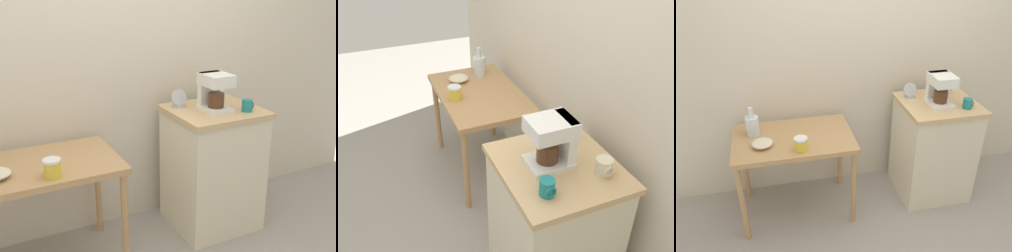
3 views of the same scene
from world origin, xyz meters
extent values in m
plane|color=gray|center=(0.00, 0.00, 0.00)|extent=(8.00, 8.00, 0.00)
cube|color=beige|center=(0.10, 0.47, 1.40)|extent=(4.40, 0.10, 2.80)
cube|color=tan|center=(-0.68, 0.06, 0.71)|extent=(0.95, 0.61, 0.04)
cylinder|color=tan|center=(-1.12, -0.21, 0.35)|extent=(0.04, 0.04, 0.69)
cylinder|color=tan|center=(-0.25, -0.21, 0.35)|extent=(0.04, 0.04, 0.69)
cylinder|color=tan|center=(-1.12, 0.32, 0.35)|extent=(0.04, 0.04, 0.69)
cylinder|color=tan|center=(-0.25, 0.32, 0.35)|extent=(0.04, 0.04, 0.69)
cube|color=beige|center=(0.55, 0.05, 0.44)|extent=(0.60, 0.55, 0.88)
cube|color=tan|center=(0.55, 0.05, 0.89)|extent=(0.63, 0.58, 0.04)
cylinder|color=beige|center=(-0.92, -0.04, 0.74)|extent=(0.07, 0.07, 0.01)
ellipsoid|color=beige|center=(-0.92, -0.04, 0.76)|extent=(0.16, 0.16, 0.04)
cylinder|color=silver|center=(-0.99, 0.17, 0.81)|extent=(0.11, 0.11, 0.16)
cylinder|color=silver|center=(-0.99, 0.17, 0.93)|extent=(0.04, 0.04, 0.08)
cylinder|color=gold|center=(-0.64, -0.15, 0.78)|extent=(0.10, 0.10, 0.09)
cylinder|color=white|center=(-0.64, -0.15, 0.83)|extent=(0.10, 0.10, 0.01)
cube|color=white|center=(0.53, 0.01, 0.93)|extent=(0.18, 0.22, 0.03)
cube|color=white|center=(0.53, 0.09, 1.04)|extent=(0.16, 0.05, 0.26)
cube|color=white|center=(0.53, 0.01, 1.13)|extent=(0.18, 0.22, 0.08)
cylinder|color=#4C2D19|center=(0.53, 0.00, 0.99)|extent=(0.11, 0.11, 0.10)
cylinder|color=beige|center=(0.69, 0.22, 0.95)|extent=(0.08, 0.08, 0.09)
torus|color=beige|center=(0.73, 0.22, 0.95)|extent=(0.01, 0.06, 0.06)
cylinder|color=teal|center=(0.72, -0.10, 0.95)|extent=(0.07, 0.07, 0.08)
torus|color=teal|center=(0.76, -0.10, 0.95)|extent=(0.01, 0.06, 0.06)
cube|color=#B2B5BA|center=(0.35, 0.20, 0.92)|extent=(0.08, 0.06, 0.02)
cylinder|color=#B2B5BA|center=(0.35, 0.20, 0.98)|extent=(0.12, 0.05, 0.12)
cylinder|color=black|center=(0.35, 0.20, 0.98)|extent=(0.10, 0.04, 0.10)
camera|label=1|loc=(-1.03, -2.31, 1.76)|focal=44.50mm
camera|label=2|loc=(1.81, -0.75, 2.08)|focal=40.08mm
camera|label=3|loc=(-0.82, -2.35, 2.14)|focal=37.12mm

